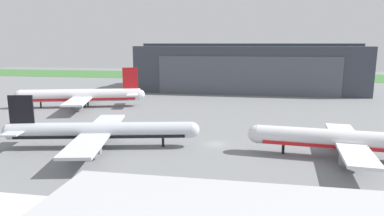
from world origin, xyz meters
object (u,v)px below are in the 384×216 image
object	(u,v)px
maintenance_hangar	(248,68)
airliner_near_right	(345,141)
airliner_far_left	(81,96)
airliner_near_left	(100,131)

from	to	relation	value
maintenance_hangar	airliner_near_right	xyz separation A→B (m)	(19.96, -100.09, -6.91)
airliner_near_right	airliner_far_left	xyz separation A→B (m)	(-76.79, 42.08, 0.39)
airliner_near_right	airliner_far_left	distance (m)	87.56
airliner_near_right	airliner_near_left	size ratio (longest dim) A/B	0.90
maintenance_hangar	airliner_near_left	xyz separation A→B (m)	(-29.68, -101.36, -6.96)
airliner_near_right	airliner_near_left	distance (m)	49.66
airliner_near_right	airliner_near_left	world-z (taller)	airliner_near_right
maintenance_hangar	airliner_near_right	distance (m)	102.30
maintenance_hangar	airliner_far_left	size ratio (longest dim) A/B	2.36
maintenance_hangar	airliner_far_left	world-z (taller)	maintenance_hangar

